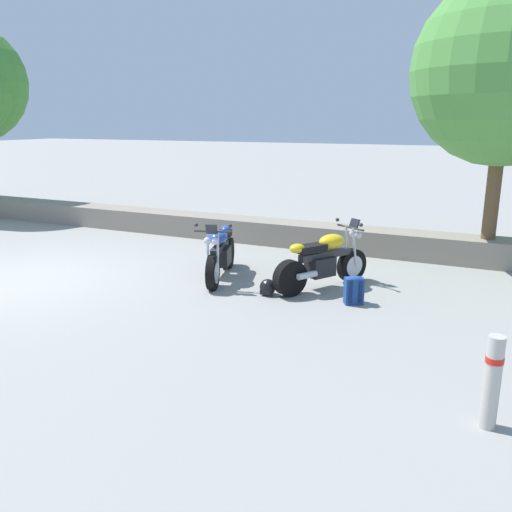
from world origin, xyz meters
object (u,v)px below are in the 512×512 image
Objects in this scene: rider_helmet at (268,287)px; guardrail_post at (492,381)px; motorcycle_blue_near_left at (220,253)px; rider_backpack at (354,289)px; motorcycle_yellow_centre at (324,262)px.

rider_helmet is 0.29× the size of guardrail_post.
guardrail_post is at bearing -34.94° from motorcycle_blue_near_left.
rider_backpack is at bearing 7.45° from rider_helmet.
guardrail_post is (2.09, -2.95, 0.25)m from rider_backpack.
motorcycle_yellow_centre reaches higher than rider_helmet.
rider_backpack is 0.49× the size of guardrail_post.
motorcycle_yellow_centre reaches higher than guardrail_post.
guardrail_post is at bearing -51.73° from motorcycle_yellow_centre.
motorcycle_yellow_centre is 4.50m from guardrail_post.
motorcycle_yellow_centre is 6.60× the size of rider_helmet.
motorcycle_yellow_centre is 1.13m from rider_helmet.
rider_helmet is at bearing -133.87° from motorcycle_yellow_centre.
motorcycle_blue_near_left is 7.19× the size of rider_helmet.
guardrail_post is (4.75, -3.32, 0.01)m from motorcycle_blue_near_left.
motorcycle_blue_near_left is 2.69m from rider_backpack.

